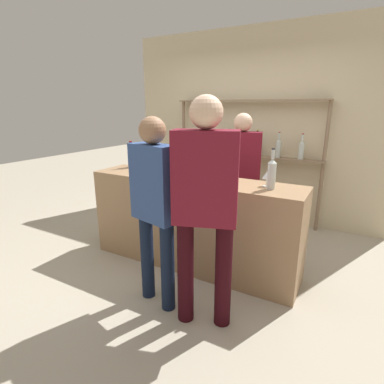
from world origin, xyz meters
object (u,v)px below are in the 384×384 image
object	(u,v)px
counter_bottle_0	(157,159)
counter_bottle_2	(131,157)
server_behind_counter	(241,171)
customer_center	(155,200)
wine_glass	(267,176)
counter_bottle_1	(272,173)
customer_right	(205,199)

from	to	relation	value
counter_bottle_0	counter_bottle_2	size ratio (longest dim) A/B	1.08
server_behind_counter	customer_center	size ratio (longest dim) A/B	1.00
server_behind_counter	customer_center	bearing A→B (deg)	-22.76
counter_bottle_2	wine_glass	xyz separation A→B (m)	(1.69, -0.10, -0.02)
counter_bottle_1	counter_bottle_2	size ratio (longest dim) A/B	1.15
counter_bottle_1	wine_glass	xyz separation A→B (m)	(-0.06, 0.07, -0.04)
counter_bottle_0	customer_right	distance (m)	1.39
server_behind_counter	wine_glass	bearing A→B (deg)	20.41
wine_glass	customer_right	bearing A→B (deg)	-105.36
counter_bottle_0	counter_bottle_1	size ratio (longest dim) A/B	0.94
counter_bottle_2	wine_glass	bearing A→B (deg)	-3.40
counter_bottle_0	server_behind_counter	bearing A→B (deg)	38.12
counter_bottle_0	wine_glass	bearing A→B (deg)	-3.29
counter_bottle_1	counter_bottle_2	world-z (taller)	counter_bottle_1
counter_bottle_0	server_behind_counter	distance (m)	1.02
wine_glass	customer_center	size ratio (longest dim) A/B	0.09
wine_glass	counter_bottle_1	bearing A→B (deg)	-48.79
server_behind_counter	customer_right	bearing A→B (deg)	-4.93
wine_glass	counter_bottle_2	bearing A→B (deg)	176.60
counter_bottle_0	counter_bottle_1	bearing A→B (deg)	-6.11
wine_glass	server_behind_counter	bearing A→B (deg)	125.58
counter_bottle_0	customer_center	xyz separation A→B (m)	(0.59, -0.87, -0.15)
counter_bottle_0	counter_bottle_2	world-z (taller)	counter_bottle_0
wine_glass	customer_right	distance (m)	0.85
counter_bottle_0	customer_center	bearing A→B (deg)	-55.60
server_behind_counter	customer_center	xyz separation A→B (m)	(-0.20, -1.49, 0.01)
counter_bottle_2	server_behind_counter	xyz separation A→B (m)	(1.19, 0.60, -0.16)
counter_bottle_1	server_behind_counter	distance (m)	0.97
server_behind_counter	customer_center	distance (m)	1.50
counter_bottle_2	counter_bottle_0	bearing A→B (deg)	-3.77
counter_bottle_0	customer_right	xyz separation A→B (m)	(1.07, -0.89, -0.07)
server_behind_counter	customer_right	distance (m)	1.54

